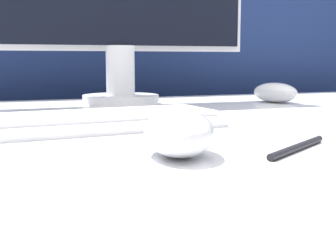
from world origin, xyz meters
TOP-DOWN VIEW (x-y plane):
  - partition_panel at (0.00, 0.72)m, footprint 5.00×0.03m
  - computer_mouse_near at (0.04, -0.15)m, footprint 0.10×0.12m
  - keyboard at (-0.05, 0.06)m, footprint 0.45×0.17m
  - computer_mouse_far at (0.45, 0.33)m, footprint 0.10×0.13m
  - pen at (0.16, -0.17)m, footprint 0.12×0.08m

SIDE VIEW (x-z plane):
  - partition_panel at x=0.00m, z-range 0.00..1.10m
  - pen at x=0.16m, z-range 0.72..0.73m
  - keyboard at x=-0.05m, z-range 0.72..0.75m
  - computer_mouse_far at x=0.45m, z-range 0.72..0.77m
  - computer_mouse_near at x=0.04m, z-range 0.72..0.77m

